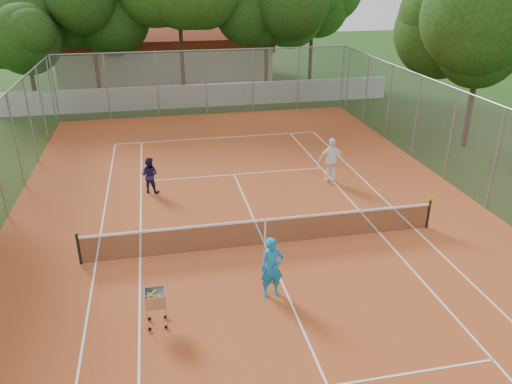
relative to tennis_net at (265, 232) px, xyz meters
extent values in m
plane|color=#17380F|center=(0.00, 0.00, -0.51)|extent=(120.00, 120.00, 0.00)
cube|color=#AE4D21|center=(0.00, 0.00, -0.50)|extent=(18.00, 34.00, 0.02)
cube|color=white|center=(0.00, 0.00, -0.49)|extent=(10.98, 23.78, 0.01)
cube|color=black|center=(0.00, 0.00, 0.00)|extent=(11.88, 0.10, 0.98)
cube|color=slate|center=(0.00, 0.00, 1.49)|extent=(18.00, 34.00, 4.00)
cube|color=white|center=(0.00, 19.00, 0.24)|extent=(26.00, 0.30, 1.50)
cube|color=beige|center=(-2.00, 29.00, 1.69)|extent=(16.40, 9.00, 4.40)
cube|color=black|center=(0.00, 22.00, 4.49)|extent=(29.00, 19.00, 10.00)
imported|color=#167CC1|center=(-0.44, -2.81, 0.41)|extent=(0.68, 0.46, 1.80)
imported|color=#1F1747|center=(-3.70, 5.20, 0.27)|extent=(0.90, 0.81, 1.52)
imported|color=white|center=(3.98, 4.74, 0.49)|extent=(1.22, 0.67, 1.96)
cube|color=#ABACB2|center=(-3.64, -3.49, 0.07)|extent=(0.60, 0.60, 1.12)
camera|label=1|loc=(-3.25, -14.24, 7.97)|focal=35.00mm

